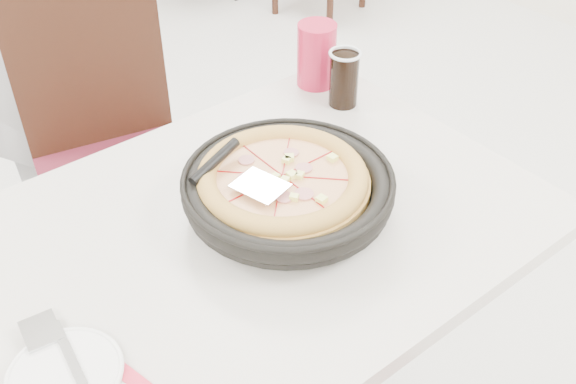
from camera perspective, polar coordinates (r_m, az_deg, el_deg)
main_table at (r=1.56m, az=-3.94°, el=-13.61°), size 1.27×0.91×0.75m
chair_far at (r=1.94m, az=-13.99°, el=1.70°), size 0.50×0.50×0.95m
trivet at (r=1.32m, az=-2.44°, el=-0.75°), size 0.12×0.12×0.04m
pizza_pan at (r=1.30m, az=-0.00°, el=-0.27°), size 0.43×0.43×0.01m
pizza at (r=1.29m, az=-0.48°, el=0.63°), size 0.37×0.37×0.02m
pizza_server at (r=1.24m, az=-2.37°, el=0.54°), size 0.10×0.11×0.00m
side_plate at (r=1.11m, az=-18.34°, el=-14.51°), size 0.19×0.19×0.01m
fork at (r=1.11m, az=-17.99°, el=-13.07°), size 0.03×0.16×0.00m
cola_glass at (r=1.63m, az=4.75°, el=9.43°), size 0.07×0.07×0.13m
red_cup at (r=1.70m, az=2.43°, el=11.53°), size 0.11×0.11×0.16m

